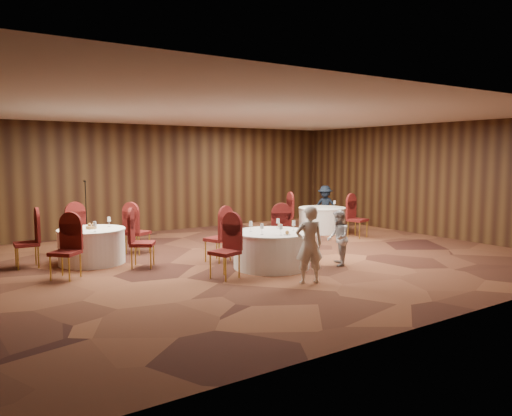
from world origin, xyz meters
TOP-DOWN VIEW (x-y plane):
  - ground at (0.00, 0.00)m, footprint 12.00×12.00m
  - room_shell at (0.00, 0.00)m, footprint 12.00×12.00m
  - table_main at (-0.20, -0.97)m, footprint 1.58×1.58m
  - table_left at (-3.14, 1.49)m, footprint 1.40×1.40m
  - table_right at (3.85, 2.06)m, footprint 1.41×1.41m
  - chairs_main at (-0.53, -0.37)m, footprint 2.87×2.04m
  - chairs_left at (-3.16, 1.52)m, footprint 3.05×3.10m
  - chairs_right at (3.35, 1.61)m, footprint 1.98×2.30m
  - tabletop_main at (-0.05, -1.06)m, footprint 1.10×1.04m
  - tabletop_left at (-3.14, 1.49)m, footprint 0.88×0.82m
  - tabletop_right at (4.10, 1.79)m, footprint 0.08×0.08m
  - mic_stand at (-2.53, 4.11)m, footprint 0.24×0.24m
  - woman_a at (-0.39, -2.37)m, footprint 0.60×0.50m
  - woman_b at (1.05, -1.59)m, footprint 0.69×0.71m
  - man_c at (4.71, 2.89)m, footprint 0.86×0.99m

SIDE VIEW (x-z plane):
  - ground at x=0.00m, z-range 0.00..0.00m
  - table_left at x=-3.14m, z-range 0.01..0.75m
  - table_right at x=3.85m, z-range 0.01..0.75m
  - table_main at x=-0.20m, z-range 0.01..0.75m
  - mic_stand at x=-2.53m, z-range -0.34..1.31m
  - chairs_main at x=-0.53m, z-range 0.00..1.00m
  - chairs_left at x=-3.16m, z-range 0.00..1.00m
  - chairs_right at x=3.35m, z-range 0.00..1.00m
  - woman_b at x=1.05m, z-range 0.00..1.16m
  - man_c at x=4.71m, z-range 0.00..1.32m
  - woman_a at x=-0.39m, z-range 0.00..1.40m
  - tabletop_left at x=-3.14m, z-range 0.71..0.93m
  - tabletop_main at x=-0.05m, z-range 0.74..0.95m
  - tabletop_right at x=4.10m, z-range 0.79..1.01m
  - room_shell at x=0.00m, z-range -4.04..7.96m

